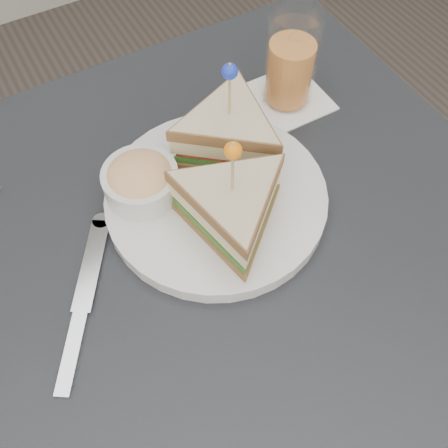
% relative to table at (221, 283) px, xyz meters
% --- Properties ---
extents(ground_plane, '(3.50, 3.50, 0.00)m').
position_rel_table_xyz_m(ground_plane, '(0.00, 0.00, -0.67)').
color(ground_plane, '#3F3833').
extents(table, '(0.80, 0.80, 0.75)m').
position_rel_table_xyz_m(table, '(0.00, 0.00, 0.00)').
color(table, black).
rests_on(table, ground).
extents(plate_meal, '(0.33, 0.33, 0.17)m').
position_rel_table_xyz_m(plate_meal, '(0.04, 0.08, 0.12)').
color(plate_meal, silver).
rests_on(plate_meal, table).
extents(cutlery_knife, '(0.14, 0.20, 0.01)m').
position_rel_table_xyz_m(cutlery_knife, '(-0.17, 0.02, 0.08)').
color(cutlery_knife, silver).
rests_on(cutlery_knife, table).
extents(drink_set, '(0.12, 0.12, 0.15)m').
position_rel_table_xyz_m(drink_set, '(0.22, 0.19, 0.14)').
color(drink_set, white).
rests_on(drink_set, table).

